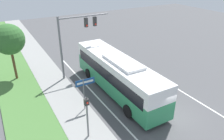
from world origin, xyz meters
name	(u,v)px	position (x,y,z in m)	size (l,w,h in m)	color
ground_plane	(169,116)	(0.00, 0.00, 0.00)	(80.00, 80.00, 0.00)	#4C4C4F
lane_divider_near	(130,132)	(-3.60, 0.00, 0.00)	(0.14, 30.00, 0.01)	silver
lane_divider_far	(201,103)	(3.60, 0.00, 0.00)	(0.14, 30.00, 0.01)	silver
bus	(117,73)	(-1.57, 5.13, 1.88)	(2.69, 11.80, 3.45)	#2D8956
signal_gantry	(75,34)	(-3.52, 9.87, 4.50)	(5.22, 0.41, 6.38)	slate
pedestrian_signal	(87,112)	(-6.31, 1.00, 2.09)	(0.28, 0.34, 3.07)	slate
street_sign	(85,87)	(-5.19, 4.00, 2.05)	(1.56, 0.08, 2.80)	slate
roadside_tree	(9,40)	(-9.21, 12.30, 4.20)	(2.93, 2.93, 5.59)	brown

